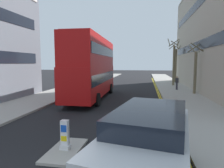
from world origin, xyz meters
The scene contains 12 objects.
sidewalk_right centered at (6.50, 16.00, 0.07)m, with size 4.00×80.00×0.14m, color #9E9991.
sidewalk_left centered at (-6.50, 16.00, 0.07)m, with size 4.00×80.00×0.14m, color #9E9991.
kerb_line_outer centered at (4.40, 14.00, 0.00)m, with size 0.10×56.00×0.01m, color yellow.
kerb_line_inner centered at (4.24, 14.00, 0.00)m, with size 0.10×56.00×0.01m, color yellow.
traffic_island centered at (0.00, 3.70, 0.05)m, with size 1.10×2.20×0.10m, color #9E9991.
keep_left_bollard centered at (0.00, 3.70, 0.61)m, with size 0.36×0.28×1.11m.
double_decker_bus_away centered at (-2.05, 14.72, 3.03)m, with size 3.02×10.87×5.64m.
taxi_minivan centered at (3.03, 1.98, 1.07)m, with size 2.74×5.08×2.12m.
pedestrian_far centered at (6.60, 21.33, 0.99)m, with size 0.34×0.22×1.62m.
street_tree_near centered at (8.00, 18.60, 2.81)m, with size 1.68×1.69×5.44m.
street_tree_mid centered at (6.81, 26.24, 3.35)m, with size 1.71×1.71×6.76m.
street_tree_far centered at (7.79, 31.32, 3.19)m, with size 2.08×1.97×6.67m.
Camera 1 is at (2.94, -2.89, 3.31)m, focal length 31.18 mm.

